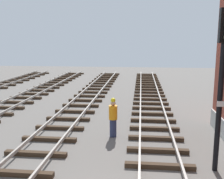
% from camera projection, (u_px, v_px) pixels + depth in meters
% --- Properties ---
extents(signal_mast, '(0.36, 0.40, 5.51)m').
position_uv_depth(signal_mast, '(222.00, 73.00, 8.86)').
color(signal_mast, black).
rests_on(signal_mast, ground).
extents(track_worker_foreground, '(0.40, 0.40, 1.87)m').
position_uv_depth(track_worker_foreground, '(113.00, 118.00, 12.65)').
color(track_worker_foreground, '#262D4C').
rests_on(track_worker_foreground, ground).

